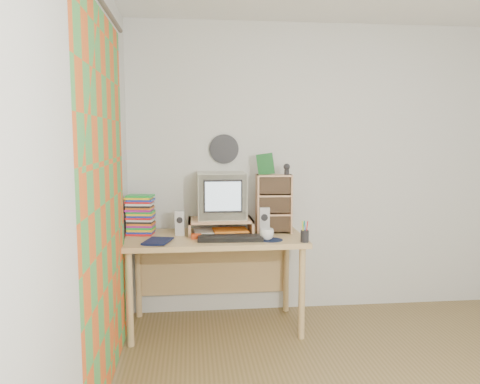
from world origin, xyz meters
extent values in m
plane|color=silver|center=(0.00, 1.75, 1.25)|extent=(3.50, 0.00, 3.50)
plane|color=silver|center=(-1.75, 0.00, 1.25)|extent=(0.00, 3.50, 3.50)
plane|color=#D2551D|center=(-1.71, 0.48, 1.15)|extent=(0.00, 2.20, 2.20)
cylinder|color=black|center=(-0.93, 1.73, 1.43)|extent=(0.25, 0.02, 0.25)
cube|color=tan|center=(-1.03, 1.38, 0.73)|extent=(1.40, 0.70, 0.04)
cube|color=tan|center=(-1.03, 1.71, 0.38)|extent=(1.33, 0.02, 0.41)
cylinder|color=tan|center=(-1.67, 1.09, 0.35)|extent=(0.05, 0.05, 0.71)
cylinder|color=tan|center=(-0.39, 1.09, 0.35)|extent=(0.05, 0.05, 0.71)
cylinder|color=tan|center=(-1.67, 1.67, 0.35)|extent=(0.05, 0.05, 0.71)
cylinder|color=tan|center=(-0.39, 1.67, 0.35)|extent=(0.05, 0.05, 0.71)
cube|color=tan|center=(-1.23, 1.48, 0.81)|extent=(0.02, 0.30, 0.12)
cube|color=tan|center=(-0.73, 1.48, 0.81)|extent=(0.02, 0.30, 0.12)
cube|color=tan|center=(-0.98, 1.48, 0.86)|extent=(0.52, 0.30, 0.02)
cube|color=beige|center=(-0.96, 1.53, 1.06)|extent=(0.39, 0.39, 0.37)
cube|color=silver|center=(-1.31, 1.45, 0.85)|extent=(0.07, 0.07, 0.20)
cube|color=silver|center=(-0.63, 1.42, 0.86)|extent=(0.09, 0.09, 0.22)
cube|color=black|center=(-0.92, 1.21, 0.77)|extent=(0.50, 0.19, 0.03)
cube|color=tan|center=(-0.54, 1.47, 0.99)|extent=(0.30, 0.17, 0.48)
imported|color=silver|center=(-0.65, 1.20, 0.79)|extent=(0.13, 0.13, 0.09)
imported|color=#10163C|center=(-1.55, 1.21, 0.77)|extent=(0.25, 0.21, 0.04)
cylinder|color=black|center=(-0.61, 1.18, 0.75)|extent=(0.18, 0.18, 0.00)
cube|color=#C53D15|center=(-1.18, 1.29, 0.77)|extent=(0.08, 0.05, 0.04)
cube|color=#1A5B27|center=(-0.61, 1.49, 1.31)|extent=(0.13, 0.07, 0.17)
camera|label=1|loc=(-1.22, -2.26, 1.53)|focal=35.00mm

